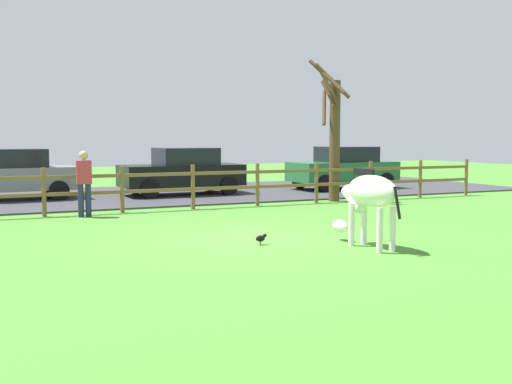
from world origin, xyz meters
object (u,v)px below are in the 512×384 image
at_px(zebra, 369,196).
at_px(parked_car_green, 344,167).
at_px(bare_tree, 334,132).
at_px(parked_car_grey, 9,174).
at_px(crow_on_grass, 261,238).
at_px(visitor_near_fence, 84,180).
at_px(parked_car_black, 183,171).

height_order(zebra, parked_car_green, parked_car_green).
bearing_deg(bare_tree, parked_car_grey, 155.92).
bearing_deg(crow_on_grass, visitor_near_fence, 113.22).
xyz_separation_m(crow_on_grass, parked_car_grey, (-3.80, 10.11, 0.72)).
xyz_separation_m(bare_tree, zebra, (-3.63, -7.13, -1.19)).
bearing_deg(zebra, bare_tree, 63.03).
height_order(zebra, parked_car_grey, parked_car_grey).
height_order(crow_on_grass, visitor_near_fence, visitor_near_fence).
height_order(parked_car_black, visitor_near_fence, visitor_near_fence).
bearing_deg(parked_car_green, bare_tree, -126.98).
xyz_separation_m(zebra, visitor_near_fence, (-3.93, 6.45, -0.02)).
bearing_deg(parked_car_black, parked_car_green, -2.18).
bearing_deg(zebra, parked_car_green, 59.64).
bearing_deg(parked_car_grey, visitor_near_fence, -72.53).
distance_m(parked_car_green, visitor_near_fence, 10.79).
height_order(zebra, crow_on_grass, zebra).
bearing_deg(parked_car_black, crow_on_grass, -99.25).
bearing_deg(zebra, parked_car_black, 90.35).
xyz_separation_m(parked_car_grey, visitor_near_fence, (1.49, -4.73, 0.06)).
bearing_deg(zebra, parked_car_grey, 115.89).
relative_size(bare_tree, parked_car_black, 1.06).
height_order(parked_car_green, visitor_near_fence, visitor_near_fence).
height_order(parked_car_black, parked_car_green, same).
xyz_separation_m(bare_tree, parked_car_green, (2.47, 3.28, -1.27)).
distance_m(bare_tree, parked_car_grey, 9.99).
distance_m(bare_tree, zebra, 8.09).
xyz_separation_m(crow_on_grass, visitor_near_fence, (-2.31, 5.38, 0.78)).
xyz_separation_m(zebra, parked_car_green, (6.10, 10.41, -0.08)).
bearing_deg(parked_car_green, visitor_near_fence, -158.44).
bearing_deg(zebra, crow_on_grass, 146.76).
xyz_separation_m(bare_tree, visitor_near_fence, (-7.56, -0.68, -1.21)).
distance_m(crow_on_grass, visitor_near_fence, 5.91).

